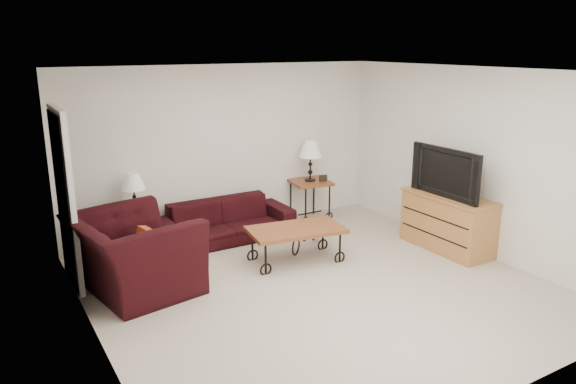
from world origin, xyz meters
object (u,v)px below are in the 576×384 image
at_px(tv_stand, 448,222).
at_px(lamp_left, 134,193).
at_px(side_table_right, 310,200).
at_px(lamp_right, 310,161).
at_px(sofa, 225,221).
at_px(television, 451,172).
at_px(side_table_left, 137,233).
at_px(backpack, 314,228).
at_px(armchair, 134,254).
at_px(coffee_table, 296,244).

bearing_deg(tv_stand, lamp_left, 150.83).
distance_m(side_table_right, lamp_right, 0.65).
distance_m(sofa, television, 3.25).
relative_size(side_table_left, side_table_right, 0.86).
relative_size(side_table_left, tv_stand, 0.43).
relative_size(lamp_left, backpack, 1.45).
xyz_separation_m(side_table_left, side_table_right, (2.82, 0.00, 0.05)).
xyz_separation_m(armchair, backpack, (2.69, 0.32, -0.26)).
height_order(side_table_right, television, television).
height_order(armchair, backpack, armchair).
bearing_deg(coffee_table, side_table_right, 51.07).
xyz_separation_m(coffee_table, tv_stand, (2.04, -0.70, 0.16)).
bearing_deg(side_table_right, sofa, -173.55).
relative_size(coffee_table, armchair, 0.89).
height_order(side_table_left, backpack, side_table_left).
distance_m(tv_stand, backpack, 1.89).
distance_m(side_table_left, coffee_table, 2.20).
bearing_deg(coffee_table, sofa, 111.24).
xyz_separation_m(side_table_left, television, (3.72, -2.09, 0.83)).
distance_m(lamp_right, coffee_table, 1.94).
height_order(sofa, tv_stand, tv_stand).
relative_size(armchair, television, 1.19).
relative_size(lamp_left, coffee_table, 0.45).
bearing_deg(sofa, lamp_left, 171.68).
bearing_deg(lamp_left, coffee_table, -39.24).
bearing_deg(sofa, backpack, -31.39).
relative_size(armchair, backpack, 3.57).
xyz_separation_m(sofa, coffee_table, (0.47, -1.21, -0.06)).
relative_size(television, backpack, 3.01).
bearing_deg(backpack, side_table_right, 81.41).
relative_size(side_table_left, lamp_right, 0.86).
xyz_separation_m(coffee_table, television, (2.02, -0.70, 0.88)).
relative_size(lamp_right, backpack, 1.69).
height_order(lamp_left, backpack, lamp_left).
height_order(lamp_right, coffee_table, lamp_right).
bearing_deg(television, side_table_left, -119.30).
relative_size(sofa, lamp_right, 3.05).
bearing_deg(lamp_right, backpack, -119.89).
bearing_deg(lamp_left, armchair, -107.09).
bearing_deg(television, lamp_right, -156.70).
height_order(side_table_right, backpack, side_table_right).
height_order(side_table_right, lamp_right, lamp_right).
height_order(side_table_left, lamp_right, lamp_right).
height_order(lamp_left, armchair, lamp_left).
xyz_separation_m(sofa, backpack, (1.10, -0.67, -0.10)).
bearing_deg(side_table_left, backpack, -20.07).
bearing_deg(side_table_right, tv_stand, -66.24).
bearing_deg(side_table_left, coffee_table, -39.24).
bearing_deg(lamp_right, lamp_left, 180.00).
bearing_deg(sofa, side_table_right, 6.45).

